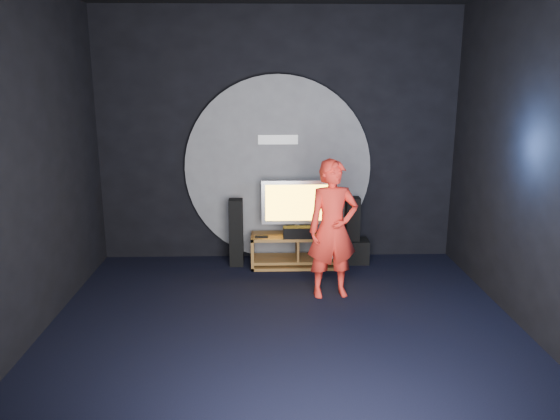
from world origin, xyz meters
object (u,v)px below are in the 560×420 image
object	(u,v)px
player	(333,229)
subwoofer	(357,251)
tv	(297,205)
tower_speaker_left	(236,233)
tower_speaker_right	(352,230)
media_console	(298,252)

from	to	relation	value
player	subwoofer	bearing A→B (deg)	57.82
tv	player	xyz separation A→B (m)	(0.35, -1.12, -0.03)
tv	tower_speaker_left	size ratio (longest dim) A/B	1.04
tower_speaker_left	player	size ratio (longest dim) A/B	0.57
tv	tower_speaker_left	xyz separation A→B (m)	(-0.84, -0.00, -0.39)
tower_speaker_left	tower_speaker_right	bearing A→B (deg)	2.55
media_console	player	xyz separation A→B (m)	(0.34, -1.05, 0.63)
tv	tower_speaker_right	bearing A→B (deg)	5.26
media_console	player	size ratio (longest dim) A/B	0.77
tower_speaker_right	subwoofer	world-z (taller)	tower_speaker_right
subwoofer	player	size ratio (longest dim) A/B	0.20
tv	tower_speaker_right	xyz separation A→B (m)	(0.78, 0.07, -0.39)
tower_speaker_left	player	bearing A→B (deg)	-43.17
tower_speaker_left	player	world-z (taller)	player
media_console	tower_speaker_right	xyz separation A→B (m)	(0.77, 0.14, 0.27)
subwoofer	player	xyz separation A→B (m)	(-0.51, -1.17, 0.66)
media_console	tower_speaker_right	bearing A→B (deg)	10.21
tower_speaker_left	tower_speaker_right	distance (m)	1.62
media_console	player	bearing A→B (deg)	-72.04
media_console	tower_speaker_left	world-z (taller)	tower_speaker_left
media_console	subwoofer	size ratio (longest dim) A/B	3.83
tower_speaker_right	player	distance (m)	1.31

